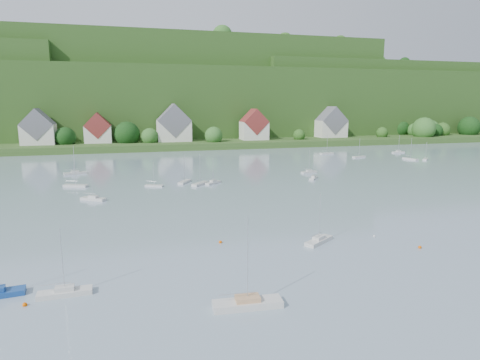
% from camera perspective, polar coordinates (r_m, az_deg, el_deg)
% --- Properties ---
extents(far_shore_strip, '(600.00, 60.00, 3.00)m').
position_cam_1_polar(far_shore_strip, '(214.52, -10.80, 5.19)').
color(far_shore_strip, '#2F4E1D').
rests_on(far_shore_strip, ground).
extents(forested_ridge, '(620.00, 181.22, 69.89)m').
position_cam_1_polar(forested_ridge, '(282.08, -11.98, 10.76)').
color(forested_ridge, '#1B3A12').
rests_on(forested_ridge, ground).
extents(village_building_0, '(14.00, 10.40, 16.00)m').
position_cam_1_polar(village_building_0, '(204.09, -26.25, 6.28)').
color(village_building_0, silver).
rests_on(village_building_0, far_shore_strip).
extents(village_building_1, '(12.00, 9.36, 14.00)m').
position_cam_1_polar(village_building_1, '(202.87, -19.15, 6.55)').
color(village_building_1, silver).
rests_on(village_building_1, far_shore_strip).
extents(village_building_2, '(16.00, 11.44, 18.00)m').
position_cam_1_polar(village_building_2, '(202.42, -9.19, 7.42)').
color(village_building_2, silver).
rests_on(village_building_2, far_shore_strip).
extents(village_building_3, '(13.00, 10.40, 15.50)m').
position_cam_1_polar(village_building_3, '(208.52, 1.96, 7.40)').
color(village_building_3, silver).
rests_on(village_building_3, far_shore_strip).
extents(village_building_4, '(15.00, 10.40, 16.50)m').
position_cam_1_polar(village_building_4, '(229.38, 12.56, 7.49)').
color(village_building_4, silver).
rests_on(village_building_4, far_shore_strip).
extents(near_sailboat_0, '(5.86, 1.90, 7.82)m').
position_cam_1_polar(near_sailboat_0, '(51.20, -23.18, -14.09)').
color(near_sailboat_0, silver).
rests_on(near_sailboat_0, ground).
extents(near_sailboat_2, '(7.46, 2.53, 9.91)m').
position_cam_1_polar(near_sailboat_2, '(44.87, 1.06, -16.72)').
color(near_sailboat_2, silver).
rests_on(near_sailboat_2, ground).
extents(near_sailboat_3, '(5.74, 4.59, 7.85)m').
position_cam_1_polar(near_sailboat_3, '(64.74, 10.92, -8.19)').
color(near_sailboat_3, silver).
rests_on(near_sailboat_3, ground).
extents(mooring_buoy_2, '(0.51, 0.51, 0.51)m').
position_cam_1_polar(mooring_buoy_2, '(66.93, 23.73, -8.68)').
color(mooring_buoy_2, '#EC5800').
rests_on(mooring_buoy_2, ground).
extents(mooring_buoy_3, '(0.50, 0.50, 0.50)m').
position_cam_1_polar(mooring_buoy_3, '(63.69, -2.75, -8.74)').
color(mooring_buoy_3, '#EC5800').
rests_on(mooring_buoy_3, ground).
extents(mooring_buoy_4, '(0.39, 0.39, 0.39)m').
position_cam_1_polar(mooring_buoy_4, '(69.76, 18.17, -7.53)').
color(mooring_buoy_4, silver).
rests_on(mooring_buoy_4, ground).
extents(mooring_buoy_5, '(0.50, 0.50, 0.50)m').
position_cam_1_polar(mooring_buoy_5, '(50.73, -27.75, -15.24)').
color(mooring_buoy_5, '#EC5800').
rests_on(mooring_buoy_5, ground).
extents(far_sailboat_cluster, '(181.31, 66.12, 8.71)m').
position_cam_1_polar(far_sailboat_cluster, '(129.93, -1.42, 1.44)').
color(far_sailboat_cluster, silver).
rests_on(far_sailboat_cluster, ground).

